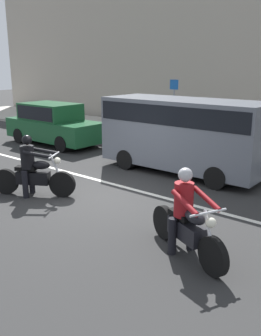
% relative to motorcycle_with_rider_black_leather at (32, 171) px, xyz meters
% --- Properties ---
extents(ground_plane, '(80.00, 80.00, 0.00)m').
position_rel_motorcycle_with_rider_black_leather_xyz_m(ground_plane, '(1.27, 1.10, -0.65)').
color(ground_plane, '#2A2A2A').
extents(sidewalk_slab, '(40.00, 4.40, 0.14)m').
position_rel_motorcycle_with_rider_black_leather_xyz_m(sidewalk_slab, '(1.27, 9.10, -0.58)').
color(sidewalk_slab, '#A8A399').
rests_on(sidewalk_slab, ground_plane).
extents(lane_marking_stripe, '(18.00, 0.14, 0.01)m').
position_rel_motorcycle_with_rider_black_leather_xyz_m(lane_marking_stripe, '(0.59, 2.00, -0.64)').
color(lane_marking_stripe, silver).
rests_on(lane_marking_stripe, ground_plane).
extents(motorcycle_with_rider_black_leather, '(1.95, 1.24, 1.58)m').
position_rel_motorcycle_with_rider_black_leather_xyz_m(motorcycle_with_rider_black_leather, '(0.00, 0.00, 0.00)').
color(motorcycle_with_rider_black_leather, black).
rests_on(motorcycle_with_rider_black_leather, ground_plane).
extents(motorcycle_with_rider_crimson, '(2.01, 1.05, 1.58)m').
position_rel_motorcycle_with_rider_black_leather_xyz_m(motorcycle_with_rider_crimson, '(4.67, -0.19, -0.00)').
color(motorcycle_with_rider_crimson, black).
rests_on(motorcycle_with_rider_crimson, ground_plane).
extents(parked_van_slate_gray, '(5.13, 1.96, 2.27)m').
position_rel_motorcycle_with_rider_black_leather_xyz_m(parked_van_slate_gray, '(1.79, 4.32, 0.68)').
color(parked_van_slate_gray, slate).
rests_on(parked_van_slate_gray, ground_plane).
extents(parked_sedan_forest_green, '(4.48, 1.82, 1.72)m').
position_rel_motorcycle_with_rider_black_leather_xyz_m(parked_sedan_forest_green, '(-4.75, 4.53, 0.24)').
color(parked_sedan_forest_green, '#164C28').
rests_on(parked_sedan_forest_green, ground_plane).
extents(street_sign_post, '(0.44, 0.08, 2.51)m').
position_rel_motorcycle_with_rider_black_leather_xyz_m(street_sign_post, '(-1.86, 9.32, 1.01)').
color(street_sign_post, gray).
rests_on(street_sign_post, sidewalk_slab).
extents(pedestrian_bystander, '(0.34, 0.34, 1.66)m').
position_rel_motorcycle_with_rider_black_leather_xyz_m(pedestrian_bystander, '(0.57, 8.13, 0.47)').
color(pedestrian_bystander, black).
rests_on(pedestrian_bystander, sidewalk_slab).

